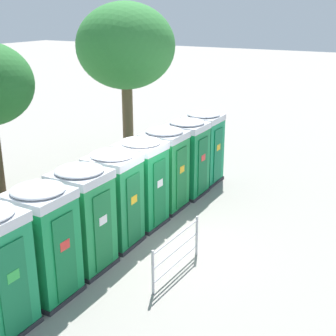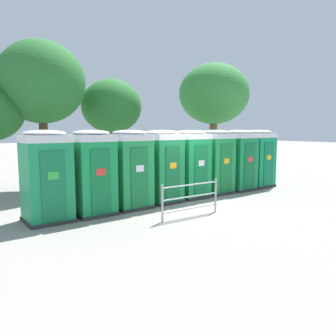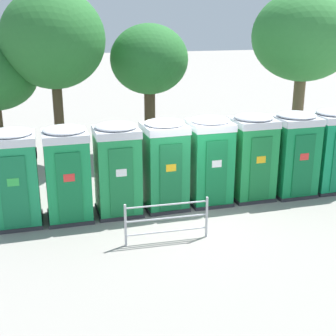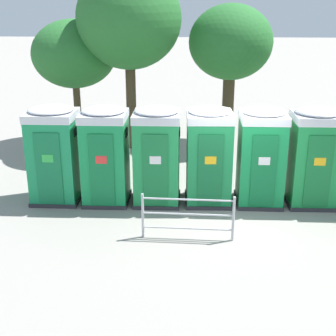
% 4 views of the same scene
% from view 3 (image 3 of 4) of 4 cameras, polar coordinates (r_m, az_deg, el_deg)
% --- Properties ---
extents(ground_plane, '(120.00, 120.00, 0.00)m').
position_cam_3_polar(ground_plane, '(13.15, 3.03, -5.28)').
color(ground_plane, gray).
extents(portapotty_0, '(1.24, 1.21, 2.54)m').
position_cam_3_polar(portapotty_0, '(12.56, -18.23, -1.08)').
color(portapotty_0, '#2D2D33').
rests_on(portapotty_0, ground).
extents(portapotty_1, '(1.18, 1.21, 2.54)m').
position_cam_3_polar(portapotty_1, '(12.52, -12.16, -0.61)').
color(portapotty_1, '#2D2D33').
rests_on(portapotty_1, ground).
extents(portapotty_2, '(1.20, 1.21, 2.54)m').
position_cam_3_polar(portapotty_2, '(12.69, -6.18, -0.05)').
color(portapotty_2, '#2D2D33').
rests_on(portapotty_2, ground).
extents(portapotty_3, '(1.21, 1.24, 2.54)m').
position_cam_3_polar(portapotty_3, '(13.00, -0.43, 0.50)').
color(portapotty_3, '#2D2D33').
rests_on(portapotty_3, ground).
extents(portapotty_4, '(1.18, 1.21, 2.54)m').
position_cam_3_polar(portapotty_4, '(13.40, 5.06, 0.97)').
color(portapotty_4, '#2D2D33').
rests_on(portapotty_4, ground).
extents(portapotty_5, '(1.22, 1.21, 2.54)m').
position_cam_3_polar(portapotty_5, '(13.93, 10.16, 1.42)').
color(portapotty_5, '#2D2D33').
rests_on(portapotty_5, ground).
extents(portapotty_6, '(1.25, 1.21, 2.54)m').
position_cam_3_polar(portapotty_6, '(14.49, 15.04, 1.72)').
color(portapotty_6, '#2D2D33').
rests_on(portapotty_6, ground).
extents(portapotty_7, '(1.24, 1.21, 2.54)m').
position_cam_3_polar(portapotty_7, '(15.23, 19.29, 2.10)').
color(portapotty_7, '#2D2D33').
rests_on(portapotty_7, ground).
extents(street_tree_0, '(3.51, 3.51, 6.13)m').
position_cam_3_polar(street_tree_0, '(16.77, -13.81, 14.92)').
color(street_tree_0, '#4C3826').
rests_on(street_tree_0, ground).
extents(street_tree_1, '(2.90, 2.90, 4.97)m').
position_cam_3_polar(street_tree_1, '(17.84, -2.31, 12.95)').
color(street_tree_1, '#4C3826').
rests_on(street_tree_1, ground).
extents(street_tree_2, '(3.83, 3.83, 6.16)m').
position_cam_3_polar(street_tree_2, '(18.56, 16.24, 15.09)').
color(street_tree_2, brown).
rests_on(street_tree_2, ground).
extents(event_barrier, '(2.06, 0.13, 1.05)m').
position_cam_3_polar(event_barrier, '(11.24, -0.14, -6.29)').
color(event_barrier, '#B7B7BC').
rests_on(event_barrier, ground).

